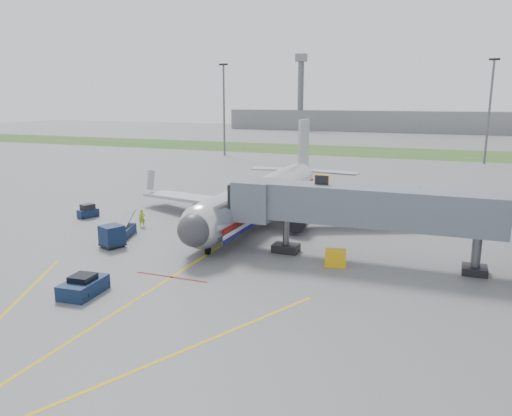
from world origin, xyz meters
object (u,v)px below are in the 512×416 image
(ramp_worker, at_px, (142,218))
(belt_loader, at_px, (124,231))
(pushback_tug, at_px, (83,286))
(baggage_tug, at_px, (88,211))
(airliner, at_px, (263,196))

(ramp_worker, bearing_deg, belt_loader, -116.87)
(pushback_tug, relative_size, belt_loader, 0.77)
(pushback_tug, relative_size, baggage_tug, 1.43)
(airliner, distance_m, ramp_worker, 12.98)
(pushback_tug, height_order, belt_loader, belt_loader)
(airliner, relative_size, baggage_tug, 14.74)
(airliner, height_order, ramp_worker, airliner)
(pushback_tug, xyz_separation_m, baggage_tug, (-14.64, 18.16, 0.09))
(baggage_tug, distance_m, ramp_worker, 8.04)
(baggage_tug, xyz_separation_m, belt_loader, (8.46, -5.09, -0.14))
(airliner, distance_m, baggage_tug, 19.57)
(belt_loader, bearing_deg, baggage_tug, 148.99)
(airliner, relative_size, ramp_worker, 19.80)
(belt_loader, relative_size, ramp_worker, 2.48)
(ramp_worker, bearing_deg, airliner, 0.41)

